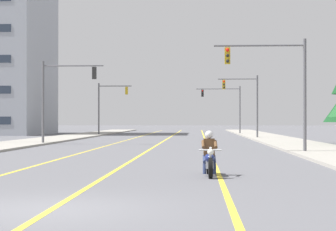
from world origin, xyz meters
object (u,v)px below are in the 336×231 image
(traffic_signal_near_right, at_px, (278,78))
(traffic_signal_far_right, at_px, (227,102))
(traffic_signal_near_left, at_px, (60,90))
(traffic_signal_mid_left, at_px, (108,101))
(traffic_signal_mid_right, at_px, (246,97))
(motorcycle_with_rider, at_px, (209,158))

(traffic_signal_near_right, height_order, traffic_signal_far_right, same)
(traffic_signal_far_right, bearing_deg, traffic_signal_near_right, -89.21)
(traffic_signal_near_left, xyz_separation_m, traffic_signal_mid_left, (-0.40, 26.18, -0.04))
(traffic_signal_mid_left, bearing_deg, traffic_signal_far_right, 25.44)
(traffic_signal_mid_right, distance_m, traffic_signal_mid_left, 19.11)
(motorcycle_with_rider, relative_size, traffic_signal_near_left, 0.35)
(traffic_signal_near_right, distance_m, traffic_signal_mid_right, 26.12)
(traffic_signal_near_right, relative_size, traffic_signal_far_right, 1.00)
(traffic_signal_near_right, bearing_deg, traffic_signal_mid_right, 89.15)
(traffic_signal_near_right, xyz_separation_m, traffic_signal_mid_left, (-14.95, 37.53, -0.06))
(traffic_signal_near_right, xyz_separation_m, traffic_signal_near_left, (-14.55, 11.35, -0.02))
(traffic_signal_mid_right, bearing_deg, motorcycle_with_rider, -96.34)
(traffic_signal_mid_right, relative_size, traffic_signal_far_right, 1.00)
(motorcycle_with_rider, distance_m, traffic_signal_near_left, 26.91)
(motorcycle_with_rider, distance_m, traffic_signal_mid_right, 39.66)
(traffic_signal_mid_right, bearing_deg, traffic_signal_near_right, -90.85)
(traffic_signal_near_left, bearing_deg, traffic_signal_mid_left, 90.88)
(traffic_signal_near_right, height_order, traffic_signal_mid_left, same)
(traffic_signal_near_left, bearing_deg, traffic_signal_near_right, -37.96)
(motorcycle_with_rider, height_order, traffic_signal_far_right, traffic_signal_far_right)
(traffic_signal_near_right, height_order, traffic_signal_near_left, same)
(traffic_signal_mid_left, relative_size, traffic_signal_far_right, 1.00)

